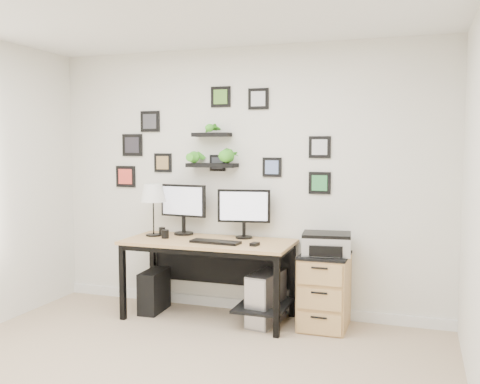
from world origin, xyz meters
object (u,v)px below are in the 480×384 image
at_px(monitor_right, 244,209).
at_px(table_lamp, 153,194).
at_px(mug, 165,234).
at_px(pc_tower_black, 154,291).
at_px(pc_tower_grey, 266,298).
at_px(desk, 213,253).
at_px(file_cabinet, 324,291).
at_px(monitor_left, 183,205).
at_px(printer, 327,244).

relative_size(monitor_right, table_lamp, 0.98).
relative_size(mug, pc_tower_black, 0.20).
bearing_deg(pc_tower_grey, pc_tower_black, 179.56).
bearing_deg(monitor_right, mug, -161.45).
xyz_separation_m(desk, file_cabinet, (1.05, 0.06, -0.29)).
relative_size(desk, pc_tower_black, 3.92).
relative_size(monitor_left, table_lamp, 0.98).
bearing_deg(desk, mug, -172.70).
bearing_deg(file_cabinet, desk, -176.84).
bearing_deg(pc_tower_grey, printer, 8.08).
bearing_deg(monitor_right, pc_tower_black, -167.59).
distance_m(desk, table_lamp, 0.84).
height_order(monitor_left, file_cabinet, monitor_left).
bearing_deg(table_lamp, monitor_left, 31.64).
relative_size(table_lamp, pc_tower_grey, 1.01).
bearing_deg(file_cabinet, mug, -175.55).
xyz_separation_m(monitor_right, pc_tower_black, (-0.87, -0.19, -0.83)).
relative_size(desk, mug, 19.49).
bearing_deg(file_cabinet, table_lamp, -179.23).
xyz_separation_m(monitor_right, printer, (0.82, -0.12, -0.26)).
distance_m(table_lamp, file_cabinet, 1.89).
xyz_separation_m(monitor_left, monitor_right, (0.64, -0.01, -0.01)).
xyz_separation_m(pc_tower_black, pc_tower_grey, (1.16, -0.01, 0.04)).
xyz_separation_m(monitor_left, file_cabinet, (1.45, -0.13, -0.71)).
xyz_separation_m(mug, file_cabinet, (1.53, 0.12, -0.46)).
xyz_separation_m(monitor_right, table_lamp, (-0.90, -0.15, 0.13)).
distance_m(monitor_left, pc_tower_black, 0.90).
bearing_deg(pc_tower_grey, monitor_left, 167.15).
bearing_deg(pc_tower_black, desk, -1.87).
distance_m(pc_tower_black, pc_tower_grey, 1.16).
bearing_deg(pc_tower_black, monitor_right, 9.53).
bearing_deg(mug, monitor_right, 18.55).
distance_m(desk, mug, 0.51).
height_order(pc_tower_black, file_cabinet, file_cabinet).
height_order(pc_tower_grey, printer, printer).
bearing_deg(pc_tower_black, pc_tower_grey, -3.32).
bearing_deg(pc_tower_black, printer, -0.59).
relative_size(monitor_left, pc_tower_black, 1.24).
bearing_deg(monitor_right, printer, -8.62).
relative_size(monitor_right, mug, 6.17).
bearing_deg(pc_tower_black, table_lamp, 111.04).
bearing_deg(pc_tower_black, file_cabinet, -0.52).
bearing_deg(mug, monitor_left, 72.72).
height_order(monitor_left, pc_tower_black, monitor_left).
bearing_deg(pc_tower_grey, desk, 177.83).
xyz_separation_m(mug, pc_tower_grey, (1.00, 0.04, -0.55)).
bearing_deg(mug, file_cabinet, 4.45).
bearing_deg(table_lamp, pc_tower_black, -66.08).
height_order(desk, table_lamp, table_lamp).
height_order(mug, pc_tower_black, mug).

